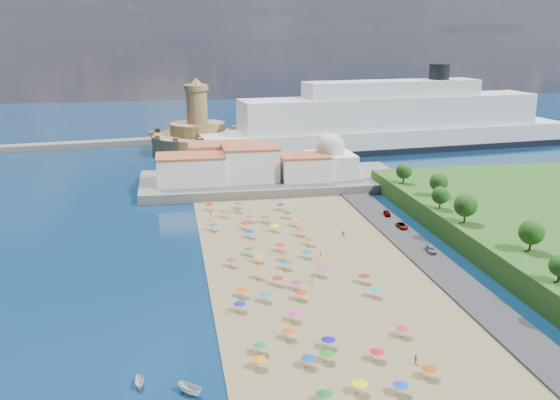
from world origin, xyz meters
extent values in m
plane|color=#071938|center=(0.00, 0.00, 0.00)|extent=(700.00, 700.00, 0.00)
cube|color=#59544C|center=(10.00, 73.00, 1.50)|extent=(90.00, 36.00, 3.00)
cube|color=#59544C|center=(-12.00, 108.00, 1.20)|extent=(18.00, 70.00, 2.40)
cube|color=silver|center=(-18.00, 69.00, 7.50)|extent=(22.00, 14.00, 9.00)
cube|color=silver|center=(2.00, 71.00, 8.50)|extent=(18.00, 16.00, 11.00)
cube|color=silver|center=(20.00, 67.00, 7.00)|extent=(16.00, 12.00, 8.00)
cube|color=silver|center=(-6.00, 83.00, 8.00)|extent=(24.00, 14.00, 10.00)
cube|color=silver|center=(30.00, 71.00, 7.00)|extent=(16.00, 16.00, 8.00)
sphere|color=silver|center=(30.00, 71.00, 13.00)|extent=(10.00, 10.00, 10.00)
cylinder|color=silver|center=(30.00, 71.00, 16.80)|extent=(1.20, 1.20, 1.60)
cylinder|color=#967C4B|center=(-12.00, 138.00, 4.00)|extent=(40.00, 40.00, 8.00)
cylinder|color=#967C4B|center=(-12.00, 138.00, 10.50)|extent=(24.00, 24.00, 5.00)
cylinder|color=#967C4B|center=(-12.00, 138.00, 20.00)|extent=(9.00, 9.00, 14.00)
cylinder|color=#967C4B|center=(-12.00, 138.00, 28.20)|extent=(10.40, 10.40, 2.40)
cone|color=#967C4B|center=(-12.00, 138.00, 30.90)|extent=(6.00, 6.00, 3.00)
cube|color=black|center=(73.14, 129.09, 1.38)|extent=(173.14, 44.83, 2.76)
cube|color=silver|center=(73.14, 129.09, 5.11)|extent=(172.10, 44.32, 10.22)
cube|color=silver|center=(73.14, 129.09, 17.04)|extent=(137.73, 35.91, 13.63)
cube|color=silver|center=(73.14, 129.09, 27.26)|extent=(80.80, 24.89, 6.81)
cylinder|color=black|center=(95.71, 131.69, 34.07)|extent=(9.09, 9.09, 6.81)
cylinder|color=gray|center=(-6.90, -9.74, 1.25)|extent=(0.07, 0.07, 2.00)
cone|color=orange|center=(-6.90, -9.74, 2.15)|extent=(2.50, 2.50, 0.60)
cylinder|color=gray|center=(7.19, 41.75, 1.25)|extent=(0.07, 0.07, 2.00)
cone|color=#1A0EB9|center=(7.19, 41.75, 2.15)|extent=(2.50, 2.50, 0.60)
cylinder|color=gray|center=(-7.39, -21.69, 1.25)|extent=(0.07, 0.07, 2.00)
cone|color=#0F798E|center=(-7.39, -21.69, 2.15)|extent=(2.50, 2.50, 0.60)
cylinder|color=gray|center=(2.04, 21.64, 1.25)|extent=(0.07, 0.07, 2.00)
cone|color=#FFFE0D|center=(2.04, 21.64, 2.15)|extent=(2.50, 2.50, 0.60)
cylinder|color=gray|center=(-5.80, -37.71, 1.25)|extent=(0.07, 0.07, 2.00)
cone|color=#C84510|center=(-5.80, -37.71, 2.15)|extent=(2.50, 2.50, 0.60)
cylinder|color=gray|center=(-1.27, -46.30, 1.25)|extent=(0.07, 0.07, 2.00)
cone|color=#188317|center=(-1.27, -46.30, 2.15)|extent=(2.50, 2.50, 0.60)
cylinder|color=gray|center=(14.07, -40.43, 1.25)|extent=(0.07, 0.07, 2.00)
cone|color=#A62356|center=(14.07, -40.43, 2.15)|extent=(2.50, 2.50, 0.60)
cylinder|color=gray|center=(-5.67, -0.12, 1.25)|extent=(0.07, 0.07, 2.00)
cone|color=orange|center=(-5.67, -0.12, 2.15)|extent=(2.50, 2.50, 0.60)
cylinder|color=gray|center=(-3.54, 31.38, 1.25)|extent=(0.07, 0.07, 2.00)
cone|color=#B2265D|center=(-3.54, 31.38, 2.15)|extent=(2.50, 2.50, 0.60)
cylinder|color=gray|center=(-11.61, -18.60, 1.25)|extent=(0.07, 0.07, 2.00)
cone|color=red|center=(-11.61, -18.60, 2.15)|extent=(2.50, 2.50, 0.60)
cylinder|color=gray|center=(6.52, -10.82, 1.25)|extent=(0.07, 0.07, 2.00)
cone|color=#B7279B|center=(6.52, -10.82, 2.15)|extent=(2.50, 2.50, 0.60)
cylinder|color=gray|center=(-5.49, 41.39, 1.25)|extent=(0.07, 0.07, 2.00)
cone|color=#0D7869|center=(-5.49, 41.39, 2.15)|extent=(2.50, 2.50, 0.60)
cylinder|color=gray|center=(-13.73, 45.31, 1.25)|extent=(0.07, 0.07, 2.00)
cone|color=red|center=(-13.73, 45.31, 2.15)|extent=(2.50, 2.50, 0.60)
cylinder|color=gray|center=(-5.48, 25.15, 1.25)|extent=(0.07, 0.07, 2.00)
cone|color=red|center=(-5.48, 25.15, 2.15)|extent=(2.50, 2.50, 0.60)
cylinder|color=gray|center=(-4.52, -57.54, 1.25)|extent=(0.07, 0.07, 2.00)
cone|color=#136C1C|center=(-4.52, -57.54, 2.15)|extent=(2.50, 2.50, 0.60)
cylinder|color=gray|center=(0.58, 6.54, 1.25)|extent=(0.07, 0.07, 2.00)
cone|color=red|center=(0.58, 6.54, 2.15)|extent=(2.50, 2.50, 0.60)
cylinder|color=gray|center=(-10.28, 37.41, 1.25)|extent=(0.07, 0.07, 2.00)
cone|color=#7E550B|center=(-10.28, 37.41, 2.15)|extent=(2.50, 2.50, 0.60)
cylinder|color=gray|center=(-5.19, 17.71, 1.25)|extent=(0.07, 0.07, 2.00)
cone|color=#0C32A8|center=(-5.19, 17.71, 2.15)|extent=(2.50, 2.50, 0.60)
cylinder|color=gray|center=(0.16, -41.98, 1.25)|extent=(0.07, 0.07, 2.00)
cone|color=#150C9F|center=(0.16, -41.98, 2.15)|extent=(2.50, 2.50, 0.60)
cylinder|color=gray|center=(-0.40, -22.06, 1.25)|extent=(0.07, 0.07, 2.00)
cone|color=red|center=(-0.40, -22.06, 2.15)|extent=(2.50, 2.50, 0.60)
cylinder|color=gray|center=(-7.17, 4.92, 1.25)|extent=(0.07, 0.07, 2.00)
cone|color=#126A27|center=(-7.17, 4.92, 2.15)|extent=(2.50, 2.50, 0.60)
cylinder|color=gray|center=(-3.54, -31.05, 1.25)|extent=(0.07, 0.07, 2.00)
cone|color=#C42A87|center=(-3.54, -31.05, 2.15)|extent=(2.50, 2.50, 0.60)
cylinder|color=gray|center=(-0.17, -5.49, 1.25)|extent=(0.07, 0.07, 2.00)
cone|color=#0E6381|center=(-0.17, -5.49, 2.15)|extent=(2.50, 2.50, 0.60)
cylinder|color=gray|center=(-0.07, -16.98, 1.25)|extent=(0.07, 0.07, 2.00)
cone|color=#9A215C|center=(-0.07, -16.98, 2.15)|extent=(2.50, 2.50, 0.60)
cylinder|color=gray|center=(-12.39, -46.22, 1.25)|extent=(0.07, 0.07, 2.00)
cone|color=orange|center=(-12.39, -46.22, 2.15)|extent=(2.50, 2.50, 0.60)
cylinder|color=gray|center=(-12.08, -1.61, 1.25)|extent=(0.07, 0.07, 2.00)
cone|color=#A12256|center=(-12.08, -1.61, 2.15)|extent=(2.50, 2.50, 0.60)
cylinder|color=gray|center=(-3.58, -13.93, 1.25)|extent=(0.07, 0.07, 2.00)
cone|color=maroon|center=(-3.58, -13.93, 2.15)|extent=(2.50, 2.50, 0.60)
cylinder|color=gray|center=(5.89, 0.64, 1.25)|extent=(0.07, 0.07, 2.00)
cone|color=#0F6391|center=(5.89, 0.64, 2.15)|extent=(2.50, 2.50, 0.60)
cylinder|color=gray|center=(7.56, 32.85, 1.25)|extent=(0.07, 0.07, 2.00)
cone|color=#116514|center=(7.56, 32.85, 2.15)|extent=(2.50, 2.50, 0.60)
cylinder|color=gray|center=(-11.46, -41.79, 1.25)|extent=(0.07, 0.07, 2.00)
cone|color=#157B3C|center=(-11.46, -41.79, 2.15)|extent=(2.50, 2.50, 0.60)
cylinder|color=gray|center=(13.13, -53.87, 1.25)|extent=(0.07, 0.07, 2.00)
cone|color=#A6410D|center=(13.13, -53.87, 2.15)|extent=(2.50, 2.50, 0.60)
cylinder|color=gray|center=(-14.20, 25.29, 1.25)|extent=(0.07, 0.07, 2.00)
cone|color=#0E4F86|center=(-14.20, 25.29, 2.15)|extent=(2.50, 2.50, 0.60)
cylinder|color=gray|center=(6.89, -47.33, 1.25)|extent=(0.07, 0.07, 2.00)
cone|color=#B80E2B|center=(6.89, -47.33, 2.15)|extent=(2.50, 2.50, 0.60)
cylinder|color=gray|center=(0.57, 30.17, 1.25)|extent=(0.07, 0.07, 2.00)
cone|color=#136F29|center=(0.57, 30.17, 2.15)|extent=(2.50, 2.50, 0.60)
cylinder|color=gray|center=(-12.93, -25.18, 1.25)|extent=(0.07, 0.07, 2.00)
cone|color=#0D19B1|center=(-12.93, -25.18, 2.15)|extent=(2.50, 2.50, 0.60)
cylinder|color=gray|center=(7.15, -57.35, 1.25)|extent=(0.07, 0.07, 2.00)
cone|color=#0E44B6|center=(7.15, -57.35, 2.15)|extent=(2.50, 2.50, 0.60)
cylinder|color=gray|center=(14.65, -16.13, 1.25)|extent=(0.07, 0.07, 2.00)
cone|color=maroon|center=(14.65, -16.13, 2.15)|extent=(2.50, 2.50, 0.60)
cylinder|color=gray|center=(-5.19, 45.35, 1.25)|extent=(0.07, 0.07, 2.00)
cone|color=#95420D|center=(-5.19, 45.35, 2.15)|extent=(2.50, 2.50, 0.60)
cylinder|color=gray|center=(14.57, -23.39, 1.25)|extent=(0.07, 0.07, 2.00)
cone|color=teal|center=(14.57, -23.39, 2.15)|extent=(2.50, 2.50, 0.60)
cylinder|color=gray|center=(7.87, 16.95, 1.25)|extent=(0.07, 0.07, 2.00)
cone|color=#D23B09|center=(7.87, 16.95, 2.15)|extent=(2.50, 2.50, 0.60)
cylinder|color=gray|center=(7.90, 25.61, 1.25)|extent=(0.07, 0.07, 2.00)
cone|color=orange|center=(7.90, 25.61, 2.15)|extent=(2.50, 2.50, 0.60)
cylinder|color=gray|center=(-4.57, -47.32, 1.25)|extent=(0.07, 0.07, 2.00)
cone|color=#0B4194|center=(-4.57, -47.32, 2.15)|extent=(2.50, 2.50, 0.60)
cylinder|color=gray|center=(1.24, -55.92, 1.25)|extent=(0.07, 0.07, 2.00)
cone|color=#F2EB0D|center=(1.24, -55.92, 2.15)|extent=(2.50, 2.50, 0.60)
cylinder|color=gray|center=(8.69, 9.04, 1.25)|extent=(0.07, 0.07, 2.00)
cone|color=#95510D|center=(8.69, 9.04, 2.15)|extent=(2.50, 2.50, 0.60)
cylinder|color=gray|center=(0.78, -0.40, 1.25)|extent=(0.07, 0.07, 2.00)
cone|color=#886B0C|center=(0.78, -0.40, 2.15)|extent=(2.50, 2.50, 0.60)
imported|color=tan|center=(-15.71, -26.80, 1.05)|extent=(0.68, 0.56, 1.60)
imported|color=tan|center=(-13.78, 38.25, 1.08)|extent=(1.04, 0.85, 1.66)
imported|color=tan|center=(3.75, -14.41, 1.04)|extent=(0.80, 0.91, 1.58)
imported|color=tan|center=(12.66, -49.60, 1.13)|extent=(0.58, 1.08, 1.76)
imported|color=tan|center=(18.75, 14.15, 1.13)|extent=(1.64, 0.55, 1.76)
imported|color=tan|center=(9.45, 1.26, 1.13)|extent=(0.77, 0.70, 1.77)
imported|color=tan|center=(0.98, 27.48, 1.11)|extent=(0.90, 0.74, 1.73)
imported|color=white|center=(-23.43, -51.39, 0.86)|extent=(4.29, 4.39, 1.72)
imported|color=white|center=(-30.91, -47.79, 0.66)|extent=(1.31, 3.44, 1.33)
imported|color=gray|center=(36.00, 17.29, 1.34)|extent=(2.18, 4.63, 1.28)
imported|color=gray|center=(36.00, -1.84, 1.39)|extent=(2.56, 4.94, 1.37)
imported|color=gray|center=(36.00, 29.14, 1.41)|extent=(2.30, 4.37, 1.42)
cylinder|color=#382314|center=(46.87, -35.24, 7.19)|extent=(0.50, 0.50, 2.38)
sphere|color=#14380F|center=(46.87, -35.24, 9.33)|extent=(4.28, 4.28, 4.28)
cylinder|color=#382314|center=(51.12, -18.48, 7.51)|extent=(0.50, 0.50, 3.03)
sphere|color=#14380F|center=(51.12, -18.48, 10.24)|extent=(5.45, 5.45, 5.45)
cylinder|color=#382314|center=(46.54, 3.03, 7.62)|extent=(0.50, 0.50, 3.23)
sphere|color=#14380F|center=(46.54, 3.03, 10.53)|extent=(5.82, 5.82, 5.82)
cylinder|color=#382314|center=(45.83, 15.97, 7.32)|extent=(0.50, 0.50, 2.64)
sphere|color=#14380F|center=(45.83, 15.97, 9.70)|extent=(4.75, 4.75, 4.75)
cylinder|color=#382314|center=(50.80, 28.21, 7.47)|extent=(0.50, 0.50, 2.94)
sphere|color=#14380F|center=(50.80, 28.21, 10.12)|extent=(5.30, 5.30, 5.30)
cylinder|color=#382314|center=(46.78, 44.93, 7.37)|extent=(0.50, 0.50, 2.74)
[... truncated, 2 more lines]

